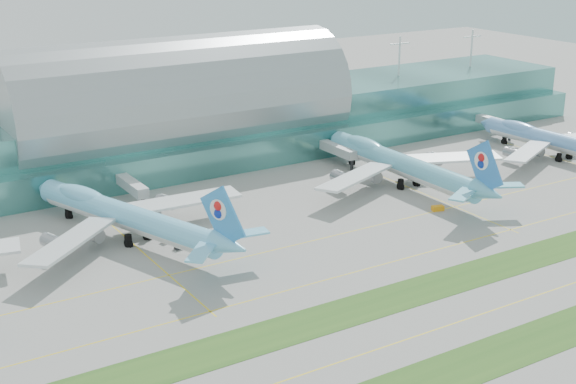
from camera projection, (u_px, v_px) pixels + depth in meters
ground at (416, 296)px, 180.57m from camera, size 700.00×700.00×0.00m
terminal at (177, 120)px, 279.60m from camera, size 340.00×69.10×36.00m
grass_strip_near at (510, 350)px, 158.03m from camera, size 420.00×12.00×0.08m
grass_strip_far at (411, 293)px, 182.16m from camera, size 420.00×12.00×0.08m
taxiline_b at (460, 321)px, 169.30m from camera, size 420.00×0.35×0.01m
taxiline_c at (368, 268)px, 195.04m from camera, size 420.00×0.35×0.01m
taxiline_d at (318, 239)px, 212.74m from camera, size 420.00×0.35×0.01m
airliner_b at (125, 214)px, 211.22m from camera, size 67.34×78.34×22.28m
airliner_c at (400, 163)px, 255.83m from camera, size 72.83×82.50×22.74m
airliner_d at (556, 140)px, 284.36m from camera, size 64.99×73.87×20.33m
gse_c at (180, 246)px, 206.67m from camera, size 3.08×1.97×1.27m
gse_d at (170, 238)px, 211.61m from camera, size 4.48×2.81×1.51m
gse_e at (438, 208)px, 233.69m from camera, size 3.81×2.75×1.46m
gse_f at (461, 195)px, 244.68m from camera, size 3.07×1.78×1.40m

